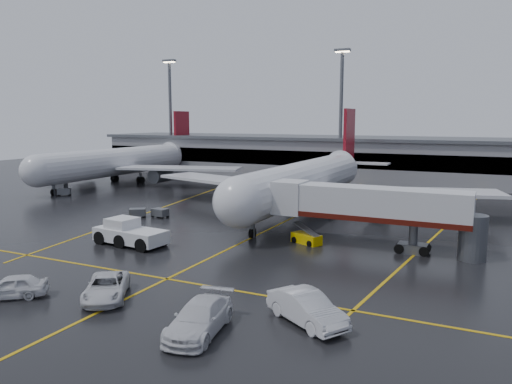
% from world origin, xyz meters
% --- Properties ---
extents(ground, '(220.00, 220.00, 0.00)m').
position_xyz_m(ground, '(0.00, 0.00, 0.00)').
color(ground, black).
rests_on(ground, ground).
extents(apron_line_centre, '(0.25, 90.00, 0.02)m').
position_xyz_m(apron_line_centre, '(0.00, 0.00, 0.01)').
color(apron_line_centre, gold).
rests_on(apron_line_centre, ground).
extents(apron_line_stop, '(60.00, 0.25, 0.02)m').
position_xyz_m(apron_line_stop, '(0.00, -22.00, 0.01)').
color(apron_line_stop, gold).
rests_on(apron_line_stop, ground).
extents(apron_line_left, '(9.99, 69.35, 0.02)m').
position_xyz_m(apron_line_left, '(-20.00, 10.00, 0.01)').
color(apron_line_left, gold).
rests_on(apron_line_left, ground).
extents(apron_line_right, '(7.57, 69.64, 0.02)m').
position_xyz_m(apron_line_right, '(18.00, 10.00, 0.01)').
color(apron_line_right, gold).
rests_on(apron_line_right, ground).
extents(terminal, '(122.00, 19.00, 8.60)m').
position_xyz_m(terminal, '(0.00, 47.93, 4.32)').
color(terminal, gray).
rests_on(terminal, ground).
extents(light_mast_left, '(3.00, 1.20, 25.45)m').
position_xyz_m(light_mast_left, '(-45.00, 42.00, 14.47)').
color(light_mast_left, '#595B60').
rests_on(light_mast_left, ground).
extents(light_mast_mid, '(3.00, 1.20, 25.45)m').
position_xyz_m(light_mast_mid, '(-5.00, 42.00, 14.47)').
color(light_mast_mid, '#595B60').
rests_on(light_mast_mid, ground).
extents(main_airliner, '(48.80, 45.60, 14.10)m').
position_xyz_m(main_airliner, '(0.00, 9.70, 4.21)').
color(main_airliner, silver).
rests_on(main_airliner, ground).
extents(second_airliner, '(48.80, 45.60, 14.10)m').
position_xyz_m(second_airliner, '(-42.00, 21.70, 4.21)').
color(second_airliner, silver).
rests_on(second_airliner, ground).
extents(jet_bridge, '(19.90, 3.40, 6.05)m').
position_xyz_m(jet_bridge, '(11.87, -6.00, 3.93)').
color(jet_bridge, silver).
rests_on(jet_bridge, ground).
extents(pushback_tractor, '(7.76, 3.86, 2.68)m').
position_xyz_m(pushback_tractor, '(-9.66, -14.91, 1.07)').
color(pushback_tractor, silver).
rests_on(pushback_tractor, ground).
extents(belt_loader, '(3.43, 2.54, 2.01)m').
position_xyz_m(belt_loader, '(5.94, -6.89, 0.49)').
color(belt_loader, '#E3B904').
rests_on(belt_loader, ground).
extents(service_van_a, '(5.38, 6.27, 1.60)m').
position_xyz_m(service_van_a, '(-1.27, -27.20, 0.80)').
color(service_van_a, silver).
rests_on(service_van_a, ground).
extents(service_van_b, '(3.56, 6.59, 1.81)m').
position_xyz_m(service_van_b, '(7.48, -29.12, 0.91)').
color(service_van_b, silver).
rests_on(service_van_b, ground).
extents(service_van_c, '(6.05, 4.86, 1.93)m').
position_xyz_m(service_van_c, '(12.58, -25.13, 0.97)').
color(service_van_c, silver).
rests_on(service_van_c, ground).
extents(service_van_d, '(4.89, 4.44, 1.61)m').
position_xyz_m(service_van_d, '(-7.25, -30.00, 0.81)').
color(service_van_d, silver).
rests_on(service_van_d, ground).
extents(baggage_cart_a, '(2.16, 1.56, 1.12)m').
position_xyz_m(baggage_cart_a, '(-15.15, -2.54, 0.63)').
color(baggage_cart_a, '#595B60').
rests_on(baggage_cart_a, ground).
extents(baggage_cart_b, '(2.38, 2.20, 1.12)m').
position_xyz_m(baggage_cart_b, '(-17.74, -3.73, 0.63)').
color(baggage_cart_b, '#595B60').
rests_on(baggage_cart_b, ground).
extents(baggage_cart_c, '(2.30, 1.85, 1.12)m').
position_xyz_m(baggage_cart_c, '(-10.98, 6.07, 0.63)').
color(baggage_cart_c, '#595B60').
rests_on(baggage_cart_c, ground).
extents(baggage_cart_d, '(2.26, 1.75, 1.12)m').
position_xyz_m(baggage_cart_d, '(-45.77, 9.94, 0.63)').
color(baggage_cart_d, '#595B60').
rests_on(baggage_cart_d, ground).
extents(baggage_cart_e, '(2.38, 2.23, 1.12)m').
position_xyz_m(baggage_cart_e, '(-39.99, 5.28, 0.63)').
color(baggage_cart_e, '#595B60').
rests_on(baggage_cart_e, ground).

